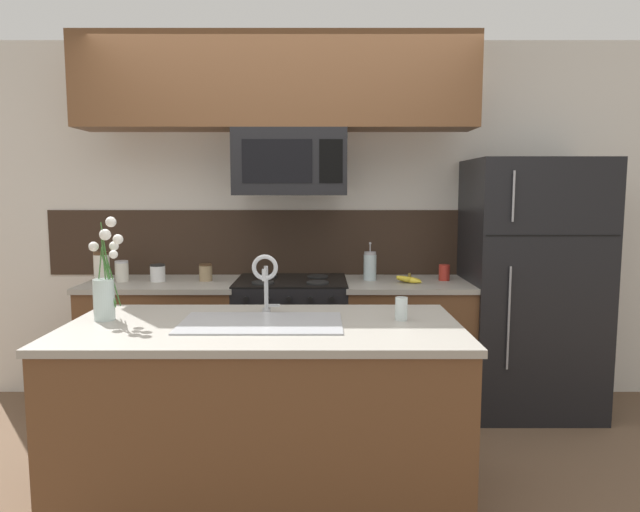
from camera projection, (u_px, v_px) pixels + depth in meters
ground_plane at (285, 470)px, 3.14m from camera, size 10.00×10.00×0.00m
rear_partition at (335, 222)px, 4.26m from camera, size 5.20×0.10×2.60m
splash_band at (294, 243)px, 4.22m from camera, size 3.62×0.01×0.48m
back_counter_left at (166, 345)px, 3.98m from camera, size 1.04×0.65×0.91m
back_counter_right at (407, 346)px, 3.98m from camera, size 0.87×0.65×0.91m
stove_range at (293, 345)px, 3.98m from camera, size 0.76×0.64×0.93m
microwave at (292, 163)px, 3.82m from camera, size 0.74×0.40×0.43m
upper_cabinet_band at (278, 83)px, 3.73m from camera, size 2.61×0.34×0.60m
refrigerator at (531, 286)px, 3.95m from camera, size 0.87×0.74×1.74m
storage_jar_tall at (103, 267)px, 3.89m from camera, size 0.11×0.11×0.21m
storage_jar_medium at (123, 271)px, 3.93m from camera, size 0.09×0.09×0.14m
storage_jar_short at (159, 273)px, 3.93m from camera, size 0.10×0.10×0.12m
storage_jar_squat at (207, 272)px, 3.95m from camera, size 0.09×0.09×0.12m
banana_bunch at (411, 280)px, 3.86m from camera, size 0.19×0.12×0.08m
french_press at (371, 266)px, 3.98m from camera, size 0.09×0.09×0.27m
coffee_tin at (445, 273)px, 3.97m from camera, size 0.08×0.08×0.11m
island_counter at (265, 416)px, 2.74m from camera, size 1.86×0.90×0.91m
kitchen_sink at (263, 338)px, 2.70m from camera, size 0.76×0.44×0.16m
sink_faucet at (267, 275)px, 2.88m from camera, size 0.14×0.14×0.31m
spare_glass at (402, 309)px, 2.76m from camera, size 0.06×0.06×0.11m
flower_vase at (106, 289)px, 2.75m from camera, size 0.16×0.15×0.50m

